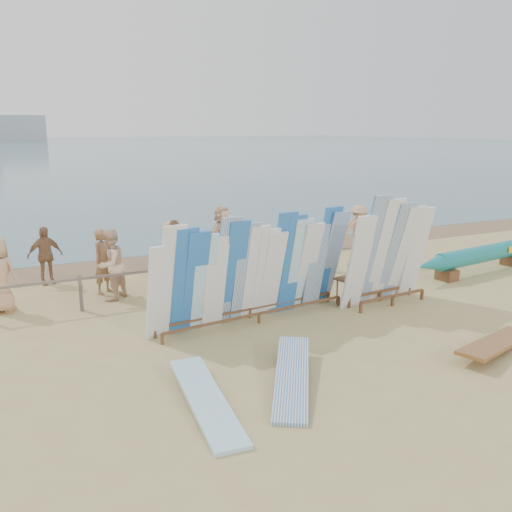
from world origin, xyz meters
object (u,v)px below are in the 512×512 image
main_surfboard_rack (255,273)px  beachgoer_extra_0 (358,227)px  vendor_table (352,289)px  flat_board_c (496,350)px  beachgoer_6 (233,246)px  beach_chair_left (256,270)px  beachgoer_9 (360,229)px  flat_board_e (292,385)px  side_surfboard_rack (388,255)px  beach_chair_right (247,273)px  beachgoer_extra_1 (45,255)px  beachgoer_5 (223,234)px  beachgoer_3 (171,246)px  flat_board_a (206,407)px  beachgoer_4 (175,249)px  beachgoer_8 (303,242)px  beachgoer_1 (103,261)px  stroller (287,258)px  outrigger_canoe (482,255)px  beachgoer_2 (111,265)px

main_surfboard_rack → beachgoer_extra_0: bearing=31.7°
vendor_table → beachgoer_extra_0: 6.47m
flat_board_c → beachgoer_6: (-2.57, 7.34, 0.91)m
main_surfboard_rack → beach_chair_left: main_surfboard_rack is taller
beachgoer_6 → beachgoer_9: (5.30, 0.97, -0.08)m
beachgoer_6 → flat_board_e: bearing=90.4°
side_surfboard_rack → beach_chair_right: side_surfboard_rack is taller
flat_board_e → beachgoer_extra_1: beachgoer_extra_1 is taller
beachgoer_5 → beachgoer_3: beachgoer_5 is taller
flat_board_a → beachgoer_4: beachgoer_4 is taller
vendor_table → beachgoer_8: beachgoer_8 is taller
flat_board_a → beachgoer_1: size_ratio=1.54×
main_surfboard_rack → beachgoer_4: 4.34m
beachgoer_4 → beachgoer_5: (2.00, 1.21, 0.06)m
vendor_table → beachgoer_9: 5.89m
side_surfboard_rack → beachgoer_extra_1: size_ratio=1.71×
beachgoer_extra_1 → beachgoer_5: size_ratio=0.89×
beachgoer_1 → beachgoer_3: beachgoer_1 is taller
stroller → beachgoer_1: bearing=163.8°
beachgoer_4 → beachgoer_extra_0: (7.17, 0.93, -0.06)m
outrigger_canoe → flat_board_a: size_ratio=2.18×
side_surfboard_rack → beach_chair_left: bearing=114.3°
main_surfboard_rack → beachgoer_6: (1.06, 3.74, -0.23)m
outrigger_canoe → beachgoer_1: size_ratio=3.36×
beachgoer_6 → flat_board_a: bearing=79.1°
flat_board_a → beachgoer_6: bearing=67.9°
beach_chair_right → flat_board_c: bearing=-78.8°
flat_board_a → beachgoer_extra_0: bearing=47.4°
beachgoer_6 → beachgoer_2: 3.76m
beachgoer_4 → beachgoer_extra_1: (-3.48, 0.95, -0.04)m
flat_board_e → beach_chair_left: (2.37, 6.34, 0.27)m
beachgoer_4 → beachgoer_5: beachgoer_5 is taller
stroller → beach_chair_left: bearing=179.2°
stroller → beachgoer_5: 2.47m
beachgoer_8 → beachgoer_5: (-2.01, 1.78, 0.10)m
beach_chair_right → beachgoer_4: bearing=135.1°
vendor_table → beachgoer_extra_0: size_ratio=0.67×
beachgoer_extra_0 → stroller: bearing=-141.1°
main_surfboard_rack → outrigger_canoe: (8.06, 0.85, -0.60)m
outrigger_canoe → beachgoer_6: beachgoer_6 is taller
outrigger_canoe → beachgoer_6: size_ratio=3.23×
main_surfboard_rack → beachgoer_8: main_surfboard_rack is taller
flat_board_a → beachgoer_6: size_ratio=1.48×
flat_board_c → beach_chair_right: (-2.43, 6.64, 0.25)m
vendor_table → beachgoer_4: (-3.29, 4.22, 0.50)m
flat_board_c → beach_chair_left: (-2.07, 6.77, 0.27)m
flat_board_c → flat_board_a: (-6.03, 0.35, 0.00)m
beachgoer_2 → vendor_table: bearing=108.9°
stroller → beachgoer_2: beachgoer_2 is taller
beachgoer_5 → beachgoer_2: size_ratio=1.01×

